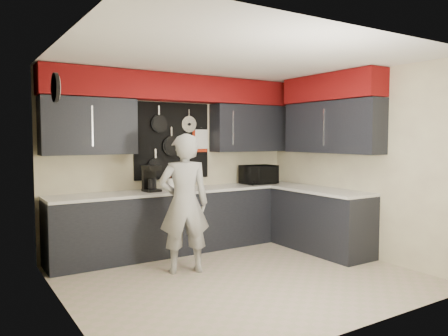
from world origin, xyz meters
TOP-DOWN VIEW (x-y plane):
  - ground at (0.00, 0.00)m, footprint 4.00×4.00m
  - back_wall_assembly at (0.01, 1.60)m, footprint 4.00×0.36m
  - right_wall_assembly at (1.85, 0.26)m, footprint 0.36×3.50m
  - left_wall_assembly at (-1.99, 0.02)m, footprint 0.05×3.50m
  - base_cabinets at (0.49, 1.13)m, footprint 3.95×2.20m
  - microwave at (1.36, 1.44)m, footprint 0.56×0.39m
  - knife_block at (-0.02, 1.51)m, footprint 0.12×0.12m
  - utensil_crock at (-0.21, 1.44)m, footprint 0.13×0.13m
  - coffee_maker at (-0.52, 1.44)m, footprint 0.22×0.26m
  - person at (-0.48, 0.51)m, footprint 0.73×0.59m

SIDE VIEW (x-z plane):
  - ground at x=0.00m, z-range 0.00..0.00m
  - base_cabinets at x=0.49m, z-range 0.00..0.92m
  - person at x=-0.48m, z-range 0.00..1.72m
  - utensil_crock at x=-0.21m, z-range 0.92..1.09m
  - knife_block at x=-0.02m, z-range 0.92..1.16m
  - microwave at x=1.36m, z-range 0.92..1.22m
  - coffee_maker at x=-0.52m, z-range 0.93..1.29m
  - left_wall_assembly at x=-1.99m, z-range 0.03..2.63m
  - right_wall_assembly at x=1.85m, z-range 0.64..3.24m
  - back_wall_assembly at x=0.01m, z-range 0.71..3.31m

